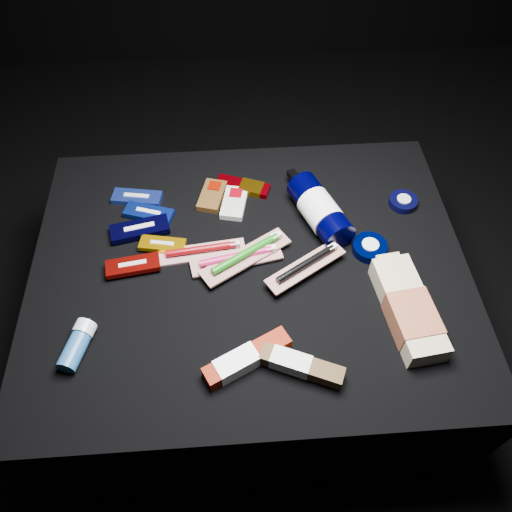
{
  "coord_description": "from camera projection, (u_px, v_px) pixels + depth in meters",
  "views": [
    {
      "loc": [
        -0.03,
        -0.66,
        1.31
      ],
      "look_at": [
        0.01,
        0.01,
        0.42
      ],
      "focal_mm": 35.0,
      "sensor_mm": 36.0,
      "label": 1
    }
  ],
  "objects": [
    {
      "name": "luna_bar_3",
      "position": [
        162.0,
        245.0,
        1.14
      ],
      "size": [
        0.11,
        0.06,
        0.01
      ],
      "rotation": [
        0.0,
        0.0,
        -0.19
      ],
      "color": "#DA9700",
      "rests_on": "cloth_table"
    },
    {
      "name": "luna_bar_0",
      "position": [
        137.0,
        198.0,
        1.24
      ],
      "size": [
        0.13,
        0.07,
        0.02
      ],
      "rotation": [
        0.0,
        0.0,
        -0.17
      ],
      "color": "#243EBC",
      "rests_on": "cloth_table"
    },
    {
      "name": "cloth_table",
      "position": [
        250.0,
        311.0,
        1.28
      ],
      "size": [
        0.98,
        0.78,
        0.4
      ],
      "primitive_type": "cube",
      "color": "black",
      "rests_on": "ground"
    },
    {
      "name": "toothpaste_carton_green",
      "position": [
        298.0,
        365.0,
        0.95
      ],
      "size": [
        0.16,
        0.1,
        0.03
      ],
      "rotation": [
        0.0,
        0.0,
        -0.41
      ],
      "color": "#3D2A10",
      "rests_on": "cloth_table"
    },
    {
      "name": "toothbrush_pack_3",
      "position": [
        307.0,
        265.0,
        1.09
      ],
      "size": [
        0.19,
        0.14,
        0.02
      ],
      "rotation": [
        0.0,
        0.0,
        0.55
      ],
      "color": "#BAB3AE",
      "rests_on": "cloth_table"
    },
    {
      "name": "clif_bar_1",
      "position": [
        234.0,
        202.0,
        1.23
      ],
      "size": [
        0.07,
        0.11,
        0.02
      ],
      "rotation": [
        0.0,
        0.0,
        -0.21
      ],
      "color": "silver",
      "rests_on": "cloth_table"
    },
    {
      "name": "toothbrush_pack_2",
      "position": [
        247.0,
        255.0,
        1.11
      ],
      "size": [
        0.21,
        0.16,
        0.02
      ],
      "rotation": [
        0.0,
        0.0,
        0.55
      ],
      "color": "#B8B1AC",
      "rests_on": "cloth_table"
    },
    {
      "name": "luna_bar_4",
      "position": [
        133.0,
        265.0,
        1.1
      ],
      "size": [
        0.12,
        0.06,
        0.02
      ],
      "rotation": [
        0.0,
        0.0,
        0.15
      ],
      "color": "maroon",
      "rests_on": "cloth_table"
    },
    {
      "name": "bodywash_bottle",
      "position": [
        408.0,
        310.0,
        1.02
      ],
      "size": [
        0.11,
        0.26,
        0.05
      ],
      "rotation": [
        0.0,
        0.0,
        0.12
      ],
      "color": "beige",
      "rests_on": "cloth_table"
    },
    {
      "name": "clif_bar_0",
      "position": [
        212.0,
        194.0,
        1.24
      ],
      "size": [
        0.08,
        0.11,
        0.02
      ],
      "rotation": [
        0.0,
        0.0,
        -0.28
      ],
      "color": "#4C2F12",
      "rests_on": "cloth_table"
    },
    {
      "name": "deodorant_stick",
      "position": [
        77.0,
        345.0,
        0.98
      ],
      "size": [
        0.07,
        0.11,
        0.04
      ],
      "rotation": [
        0.0,
        0.0,
        -0.29
      ],
      "color": "#205385",
      "rests_on": "cloth_table"
    },
    {
      "name": "toothpaste_carton_red",
      "position": [
        244.0,
        360.0,
        0.96
      ],
      "size": [
        0.18,
        0.12,
        0.04
      ],
      "rotation": [
        0.0,
        0.0,
        0.46
      ],
      "color": "#741100",
      "rests_on": "cloth_table"
    },
    {
      "name": "toothbrush_pack_1",
      "position": [
        238.0,
        258.0,
        1.11
      ],
      "size": [
        0.21,
        0.09,
        0.02
      ],
      "rotation": [
        0.0,
        0.0,
        0.19
      ],
      "color": "beige",
      "rests_on": "cloth_table"
    },
    {
      "name": "toothbrush_pack_0",
      "position": [
        203.0,
        251.0,
        1.14
      ],
      "size": [
        0.2,
        0.07,
        0.02
      ],
      "rotation": [
        0.0,
        0.0,
        0.11
      ],
      "color": "silver",
      "rests_on": "cloth_table"
    },
    {
      "name": "power_bar",
      "position": [
        246.0,
        187.0,
        1.26
      ],
      "size": [
        0.14,
        0.09,
        0.02
      ],
      "rotation": [
        0.0,
        0.0,
        -0.36
      ],
      "color": "#790007",
      "rests_on": "cloth_table"
    },
    {
      "name": "cream_tin_upper",
      "position": [
        403.0,
        202.0,
        1.22
      ],
      "size": [
        0.07,
        0.07,
        0.02
      ],
      "rotation": [
        0.0,
        0.0,
        0.35
      ],
      "color": "black",
      "rests_on": "cloth_table"
    },
    {
      "name": "luna_bar_2",
      "position": [
        140.0,
        229.0,
        1.17
      ],
      "size": [
        0.14,
        0.08,
        0.02
      ],
      "rotation": [
        0.0,
        0.0,
        0.21
      ],
      "color": "black",
      "rests_on": "cloth_table"
    },
    {
      "name": "lotion_bottle",
      "position": [
        320.0,
        210.0,
        1.17
      ],
      "size": [
        0.14,
        0.25,
        0.08
      ],
      "rotation": [
        0.0,
        0.0,
        0.37
      ],
      "color": "black",
      "rests_on": "cloth_table"
    },
    {
      "name": "cream_tin_lower",
      "position": [
        370.0,
        248.0,
        1.14
      ],
      "size": [
        0.08,
        0.08,
        0.02
      ],
      "rotation": [
        0.0,
        0.0,
        -0.38
      ],
      "color": "black",
      "rests_on": "cloth_table"
    },
    {
      "name": "luna_bar_1",
      "position": [
        149.0,
        213.0,
        1.2
      ],
      "size": [
        0.13,
        0.08,
        0.02
      ],
      "rotation": [
        0.0,
        0.0,
        -0.32
      ],
      "color": "#0E29A4",
      "rests_on": "cloth_table"
    },
    {
      "name": "ground",
      "position": [
        251.0,
        346.0,
        1.44
      ],
      "size": [
        3.0,
        3.0,
        0.0
      ],
      "primitive_type": "plane",
      "color": "black",
      "rests_on": "ground"
    }
  ]
}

